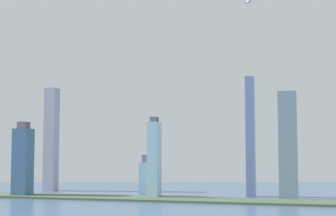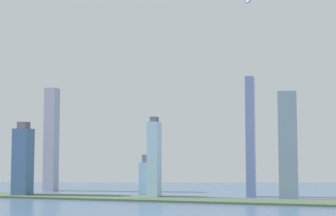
{
  "view_description": "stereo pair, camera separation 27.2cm",
  "coord_description": "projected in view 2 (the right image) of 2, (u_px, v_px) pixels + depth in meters",
  "views": [
    {
      "loc": [
        131.25,
        -205.89,
        67.25
      ],
      "look_at": [
        -33.57,
        438.2,
        120.34
      ],
      "focal_mm": 54.05,
      "sensor_mm": 36.0,
      "label": 1
    },
    {
      "loc": [
        131.51,
        -205.82,
        67.25
      ],
      "look_at": [
        -33.57,
        438.2,
        120.34
      ],
      "focal_mm": 54.05,
      "sensor_mm": 36.0,
      "label": 2
    }
  ],
  "objects": [
    {
      "name": "skyscraper_1",
      "position": [
        251.0,
        136.0,
        708.45
      ],
      "size": [
        12.11,
        21.75,
        167.81
      ],
      "color": "#6677A8",
      "rests_on": "ground"
    },
    {
      "name": "skyscraper_2",
      "position": [
        23.0,
        161.0,
        708.93
      ],
      "size": [
        22.6,
        23.11,
        104.41
      ],
      "color": "#3D5E84",
      "rests_on": "ground"
    },
    {
      "name": "waterfront_pier",
      "position": [
        193.0,
        200.0,
        645.64
      ],
      "size": [
        726.11,
        54.48,
        2.76
      ],
      "primitive_type": "cube",
      "color": "#46593F",
      "rests_on": "ground"
    },
    {
      "name": "skyscraper_0",
      "position": [
        51.0,
        139.0,
        809.88
      ],
      "size": [
        18.61,
        19.15,
        163.81
      ],
      "color": "#9F9FB4",
      "rests_on": "ground"
    },
    {
      "name": "skyscraper_6",
      "position": [
        288.0,
        145.0,
        668.89
      ],
      "size": [
        24.55,
        20.26,
        142.78
      ],
      "color": "gray",
      "rests_on": "ground"
    },
    {
      "name": "skyscraper_3",
      "position": [
        146.0,
        178.0,
        713.69
      ],
      "size": [
        13.8,
        24.81,
        58.1
      ],
      "color": "#7698B5",
      "rests_on": "ground"
    },
    {
      "name": "skyscraper_5",
      "position": [
        154.0,
        159.0,
        684.64
      ],
      "size": [
        14.93,
        22.23,
        109.93
      ],
      "color": "#9EC3D5",
      "rests_on": "ground"
    }
  ]
}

